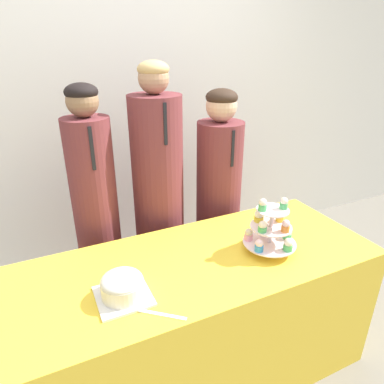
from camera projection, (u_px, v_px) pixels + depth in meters
name	position (u px, v px, depth m)	size (l,w,h in m)	color
wall_back	(121.00, 95.00, 2.41)	(9.00, 0.06, 2.70)	silver
table	(197.00, 320.00, 1.78)	(1.78, 0.69, 0.74)	yellow
round_cake	(122.00, 286.00, 1.37)	(0.21, 0.21, 0.11)	white
cake_knife	(144.00, 311.00, 1.32)	(0.21, 0.18, 0.01)	silver
cupcake_stand	(271.00, 228.00, 1.66)	(0.26, 0.26, 0.29)	silver
student_0	(98.00, 225.00, 1.97)	(0.25, 0.26, 1.52)	brown
student_1	(159.00, 207.00, 2.11)	(0.30, 0.31, 1.61)	brown
student_2	(218.00, 205.00, 2.30)	(0.29, 0.30, 1.45)	brown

